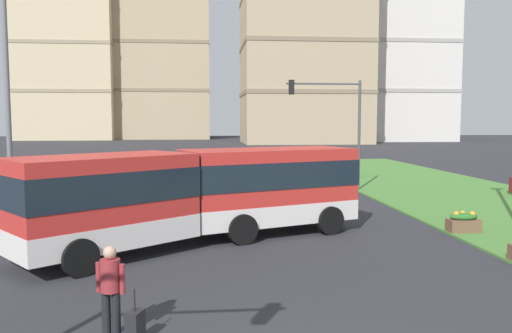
{
  "coord_description": "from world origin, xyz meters",
  "views": [
    {
      "loc": [
        -1.82,
        -6.81,
        4.0
      ],
      "look_at": [
        0.16,
        13.49,
        2.2
      ],
      "focal_mm": 36.69,
      "sensor_mm": 36.0,
      "label": 1
    }
  ],
  "objects_px": {
    "articulated_bus": "(198,193)",
    "flower_planter_3": "(464,222)",
    "apartment_tower_west": "(68,25)",
    "apartment_tower_westcentre": "(164,26)",
    "pedestrian_crossing": "(111,286)",
    "streetlight_left": "(7,88)",
    "apartment_tower_eastcentre": "(398,48)",
    "traffic_light_far_right": "(336,115)",
    "apartment_tower_centre": "(304,24)",
    "car_navy_sedan": "(132,177)",
    "rolling_suitcase": "(135,326)"
  },
  "relations": [
    {
      "from": "articulated_bus",
      "to": "pedestrian_crossing",
      "type": "relative_size",
      "value": 6.51
    },
    {
      "from": "traffic_light_far_right",
      "to": "apartment_tower_eastcentre",
      "type": "height_order",
      "value": "apartment_tower_eastcentre"
    },
    {
      "from": "flower_planter_3",
      "to": "apartment_tower_eastcentre",
      "type": "bearing_deg",
      "value": 71.0
    },
    {
      "from": "apartment_tower_westcentre",
      "to": "apartment_tower_centre",
      "type": "height_order",
      "value": "apartment_tower_westcentre"
    },
    {
      "from": "streetlight_left",
      "to": "apartment_tower_centre",
      "type": "distance_m",
      "value": 79.48
    },
    {
      "from": "streetlight_left",
      "to": "articulated_bus",
      "type": "bearing_deg",
      "value": -14.82
    },
    {
      "from": "pedestrian_crossing",
      "to": "apartment_tower_westcentre",
      "type": "relative_size",
      "value": 0.04
    },
    {
      "from": "pedestrian_crossing",
      "to": "flower_planter_3",
      "type": "distance_m",
      "value": 13.4
    },
    {
      "from": "car_navy_sedan",
      "to": "traffic_light_far_right",
      "type": "xyz_separation_m",
      "value": [
        11.52,
        -1.61,
        3.54
      ]
    },
    {
      "from": "streetlight_left",
      "to": "apartment_tower_west",
      "type": "relative_size",
      "value": 0.2
    },
    {
      "from": "apartment_tower_westcentre",
      "to": "traffic_light_far_right",
      "type": "bearing_deg",
      "value": -79.83
    },
    {
      "from": "flower_planter_3",
      "to": "streetlight_left",
      "type": "bearing_deg",
      "value": 175.47
    },
    {
      "from": "traffic_light_far_right",
      "to": "apartment_tower_west",
      "type": "bearing_deg",
      "value": 112.59
    },
    {
      "from": "apartment_tower_west",
      "to": "apartment_tower_eastcentre",
      "type": "height_order",
      "value": "apartment_tower_west"
    },
    {
      "from": "traffic_light_far_right",
      "to": "apartment_tower_westcentre",
      "type": "height_order",
      "value": "apartment_tower_westcentre"
    },
    {
      "from": "pedestrian_crossing",
      "to": "streetlight_left",
      "type": "distance_m",
      "value": 11.19
    },
    {
      "from": "rolling_suitcase",
      "to": "streetlight_left",
      "type": "relative_size",
      "value": 0.1
    },
    {
      "from": "articulated_bus",
      "to": "apartment_tower_eastcentre",
      "type": "distance_m",
      "value": 94.51
    },
    {
      "from": "pedestrian_crossing",
      "to": "streetlight_left",
      "type": "relative_size",
      "value": 0.19
    },
    {
      "from": "apartment_tower_west",
      "to": "apartment_tower_centre",
      "type": "distance_m",
      "value": 50.58
    },
    {
      "from": "flower_planter_3",
      "to": "apartment_tower_westcentre",
      "type": "bearing_deg",
      "value": 100.01
    },
    {
      "from": "rolling_suitcase",
      "to": "streetlight_left",
      "type": "xyz_separation_m",
      "value": [
        -5.4,
        9.36,
        4.79
      ]
    },
    {
      "from": "pedestrian_crossing",
      "to": "car_navy_sedan",
      "type": "bearing_deg",
      "value": 96.77
    },
    {
      "from": "flower_planter_3",
      "to": "apartment_tower_westcentre",
      "type": "relative_size",
      "value": 0.02
    },
    {
      "from": "rolling_suitcase",
      "to": "flower_planter_3",
      "type": "bearing_deg",
      "value": 38.09
    },
    {
      "from": "articulated_bus",
      "to": "apartment_tower_centre",
      "type": "height_order",
      "value": "apartment_tower_centre"
    },
    {
      "from": "apartment_tower_centre",
      "to": "apartment_tower_eastcentre",
      "type": "height_order",
      "value": "apartment_tower_centre"
    },
    {
      "from": "apartment_tower_west",
      "to": "apartment_tower_westcentre",
      "type": "relative_size",
      "value": 0.96
    },
    {
      "from": "car_navy_sedan",
      "to": "apartment_tower_westcentre",
      "type": "distance_m",
      "value": 91.69
    },
    {
      "from": "streetlight_left",
      "to": "apartment_tower_eastcentre",
      "type": "height_order",
      "value": "apartment_tower_eastcentre"
    },
    {
      "from": "articulated_bus",
      "to": "flower_planter_3",
      "type": "height_order",
      "value": "articulated_bus"
    },
    {
      "from": "apartment_tower_westcentre",
      "to": "apartment_tower_eastcentre",
      "type": "relative_size",
      "value": 1.36
    },
    {
      "from": "pedestrian_crossing",
      "to": "flower_planter_3",
      "type": "relative_size",
      "value": 1.58
    },
    {
      "from": "flower_planter_3",
      "to": "streetlight_left",
      "type": "distance_m",
      "value": 16.47
    },
    {
      "from": "apartment_tower_centre",
      "to": "rolling_suitcase",
      "type": "bearing_deg",
      "value": -102.73
    },
    {
      "from": "traffic_light_far_right",
      "to": "apartment_tower_centre",
      "type": "relative_size",
      "value": 0.15
    },
    {
      "from": "streetlight_left",
      "to": "apartment_tower_west",
      "type": "distance_m",
      "value": 99.61
    },
    {
      "from": "traffic_light_far_right",
      "to": "flower_planter_3",
      "type": "bearing_deg",
      "value": -81.19
    },
    {
      "from": "flower_planter_3",
      "to": "apartment_tower_eastcentre",
      "type": "xyz_separation_m",
      "value": [
        29.03,
        84.31,
        17.87
      ]
    },
    {
      "from": "car_navy_sedan",
      "to": "pedestrian_crossing",
      "type": "distance_m",
      "value": 21.09
    },
    {
      "from": "articulated_bus",
      "to": "apartment_tower_centre",
      "type": "relative_size",
      "value": 0.27
    },
    {
      "from": "rolling_suitcase",
      "to": "apartment_tower_eastcentre",
      "type": "height_order",
      "value": "apartment_tower_eastcentre"
    },
    {
      "from": "articulated_bus",
      "to": "traffic_light_far_right",
      "type": "bearing_deg",
      "value": 57.64
    },
    {
      "from": "rolling_suitcase",
      "to": "apartment_tower_westcentre",
      "type": "distance_m",
      "value": 112.47
    },
    {
      "from": "apartment_tower_westcentre",
      "to": "apartment_tower_centre",
      "type": "xyz_separation_m",
      "value": [
        26.39,
        -26.13,
        -3.82
      ]
    },
    {
      "from": "pedestrian_crossing",
      "to": "apartment_tower_eastcentre",
      "type": "relative_size",
      "value": 0.05
    },
    {
      "from": "streetlight_left",
      "to": "pedestrian_crossing",
      "type": "bearing_deg",
      "value": -61.63
    },
    {
      "from": "streetlight_left",
      "to": "apartment_tower_west",
      "type": "xyz_separation_m",
      "value": [
        -21.5,
        95.45,
        18.68
      ]
    },
    {
      "from": "car_navy_sedan",
      "to": "apartment_tower_westcentre",
      "type": "xyz_separation_m",
      "value": [
        -4.62,
        88.37,
        24.04
      ]
    },
    {
      "from": "traffic_light_far_right",
      "to": "car_navy_sedan",
      "type": "bearing_deg",
      "value": 172.03
    }
  ]
}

